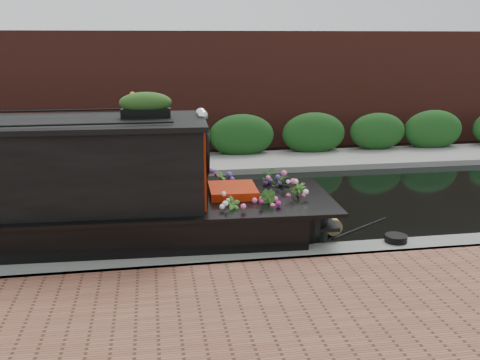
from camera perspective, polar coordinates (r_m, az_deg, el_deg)
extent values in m
plane|color=black|center=(12.12, -5.24, -3.24)|extent=(80.00, 80.00, 0.00)
cube|color=slate|center=(9.05, -3.58, -9.67)|extent=(40.00, 0.60, 0.50)
cube|color=gray|center=(16.16, -6.40, 1.35)|extent=(40.00, 2.40, 0.34)
cube|color=#184317|center=(17.03, -6.57, 2.05)|extent=(40.00, 1.10, 2.80)
cube|color=#53231C|center=(19.09, -6.92, 3.43)|extent=(40.00, 1.00, 8.00)
cube|color=#A92206|center=(9.90, -4.08, 2.05)|extent=(0.15, 1.92, 1.48)
cube|color=black|center=(8.90, -12.86, 0.80)|extent=(0.99, 0.08, 0.60)
cube|color=#A92206|center=(10.17, -0.79, -2.20)|extent=(0.92, 1.02, 0.55)
sphere|color=silver|center=(9.59, -4.02, 6.87)|extent=(0.20, 0.20, 0.20)
sphere|color=silver|center=(9.90, -4.19, 7.12)|extent=(0.20, 0.20, 0.20)
cube|color=black|center=(9.70, -10.00, 7.05)|extent=(0.88, 0.33, 0.16)
ellipsoid|color=orange|center=(9.67, -10.06, 8.29)|extent=(0.95, 0.33, 0.26)
imported|color=#29531B|center=(9.37, -0.76, -3.56)|extent=(0.37, 0.31, 0.59)
imported|color=#29531B|center=(9.60, 3.06, -2.99)|extent=(0.44, 0.45, 0.64)
imported|color=#29531B|center=(10.86, 3.99, -0.78)|extent=(0.73, 0.67, 0.67)
imported|color=#29531B|center=(10.14, 6.11, -2.08)|extent=(0.48, 0.48, 0.64)
imported|color=#29531B|center=(10.91, -2.04, -0.60)|extent=(0.36, 0.43, 0.70)
cylinder|color=olive|center=(10.82, 9.68, -4.71)|extent=(0.33, 0.42, 0.33)
cylinder|color=black|center=(9.96, 16.30, -6.00)|extent=(0.40, 0.40, 0.12)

